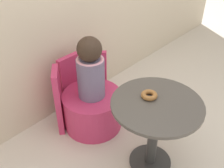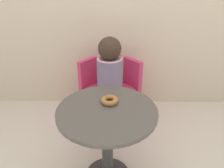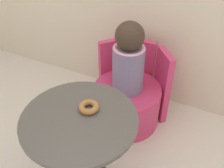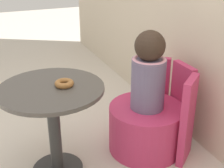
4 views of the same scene
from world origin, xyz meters
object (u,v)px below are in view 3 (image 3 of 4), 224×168
(round_table, at_px, (81,137))
(child_figure, at_px, (129,59))
(tub_chair, at_px, (127,104))
(donut, at_px, (89,107))

(round_table, distance_m, child_figure, 0.69)
(round_table, relative_size, child_figure, 1.16)
(round_table, height_order, child_figure, child_figure)
(round_table, relative_size, tub_chair, 1.20)
(tub_chair, xyz_separation_m, donut, (0.01, -0.60, 0.47))
(tub_chair, xyz_separation_m, child_figure, (-0.00, -0.00, 0.45))
(round_table, height_order, donut, donut)
(round_table, bearing_deg, child_figure, 89.67)
(tub_chair, bearing_deg, donut, -88.87)
(child_figure, xyz_separation_m, donut, (0.01, -0.60, 0.02))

